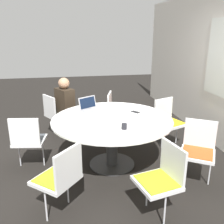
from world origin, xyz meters
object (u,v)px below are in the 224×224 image
at_px(chair_4, 198,147).
at_px(chair_6, 116,110).
at_px(chair_3, 162,176).
at_px(chair_5, 168,119).
at_px(laptop, 90,107).
at_px(cell_phone, 135,112).
at_px(chair_1, 28,138).
at_px(chair_0, 56,112).
at_px(person_0, 66,104).
at_px(chair_2, 60,175).
at_px(coffee_cup, 124,126).

bearing_deg(chair_4, chair_6, -34.07).
bearing_deg(chair_3, chair_4, -64.52).
xyz_separation_m(chair_5, laptop, (0.08, -1.39, 0.32)).
bearing_deg(chair_5, chair_3, 43.13).
height_order(chair_3, cell_phone, chair_3).
distance_m(chair_1, chair_5, 2.38).
bearing_deg(chair_1, chair_3, -31.21).
height_order(chair_0, chair_5, same).
distance_m(laptop, cell_phone, 0.74).
distance_m(chair_0, person_0, 0.32).
distance_m(chair_0, chair_1, 1.20).
xyz_separation_m(chair_6, cell_phone, (0.97, 0.12, 0.27)).
xyz_separation_m(chair_4, chair_6, (-1.80, -0.78, 0.00)).
bearing_deg(chair_3, chair_2, 66.52).
bearing_deg(person_0, chair_5, 40.51).
xyz_separation_m(chair_1, chair_3, (1.30, 1.57, 0.00)).
relative_size(chair_0, chair_6, 1.00).
xyz_separation_m(chair_4, person_0, (-1.71, -1.74, 0.20)).
bearing_deg(chair_3, laptop, 7.97).
distance_m(chair_3, cell_phone, 1.44).
height_order(chair_2, laptop, laptop).
bearing_deg(chair_5, chair_4, 65.46).
distance_m(chair_2, cell_phone, 1.70).
relative_size(laptop, cell_phone, 2.60).
xyz_separation_m(chair_3, laptop, (-1.64, -0.62, 0.32)).
relative_size(chair_2, chair_4, 1.00).
relative_size(chair_1, chair_5, 1.00).
relative_size(chair_4, chair_5, 1.00).
relative_size(chair_4, person_0, 0.71).
distance_m(chair_5, cell_phone, 0.81).
bearing_deg(chair_5, laptop, -19.36).
distance_m(chair_1, chair_4, 2.41).
distance_m(laptop, coffee_cup, 0.97).
bearing_deg(chair_4, chair_3, 70.81).
bearing_deg(person_0, coffee_cup, -5.84).
bearing_deg(laptop, chair_6, 20.14).
height_order(chair_3, chair_4, same).
relative_size(chair_0, chair_1, 1.00).
height_order(chair_4, chair_5, same).
distance_m(chair_0, cell_phone, 1.67).
xyz_separation_m(chair_3, chair_6, (-2.38, -0.04, 0.00)).
height_order(chair_4, cell_phone, chair_4).
height_order(chair_2, chair_6, same).
relative_size(chair_0, chair_3, 1.00).
height_order(chair_5, laptop, laptop).
relative_size(person_0, coffee_cup, 15.27).
relative_size(chair_1, chair_6, 1.00).
bearing_deg(chair_6, chair_0, -76.31).
xyz_separation_m(chair_2, chair_4, (-0.37, 1.82, 0.00)).
bearing_deg(laptop, chair_1, 167.95).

